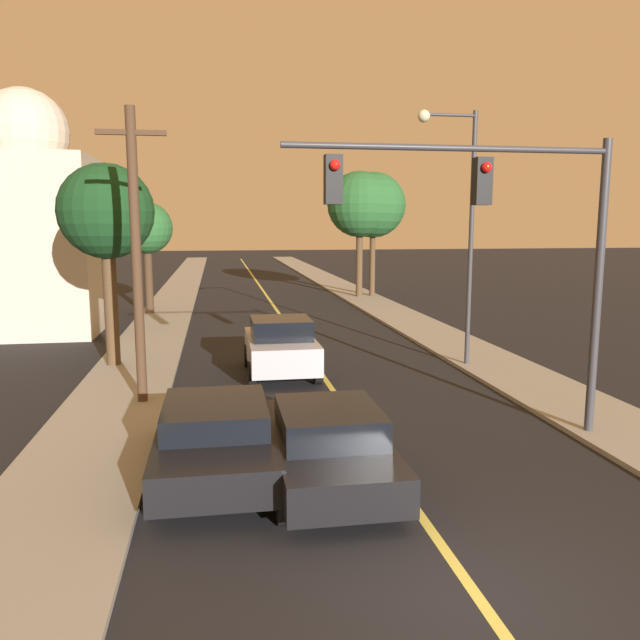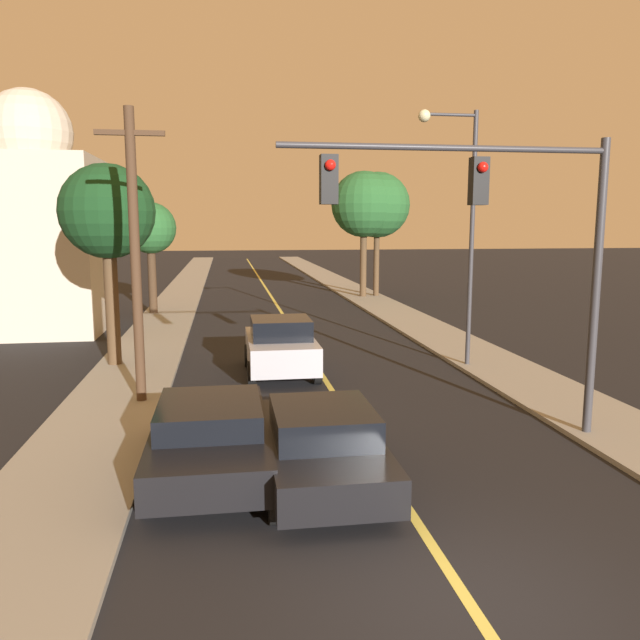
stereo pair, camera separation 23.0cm
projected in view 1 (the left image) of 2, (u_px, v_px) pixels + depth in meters
ground_plane at (480, 601)px, 7.40m from camera, size 200.00×200.00×0.00m
road_surface at (262, 289)px, 42.51m from camera, size 8.57×80.00×0.01m
sidewalk_left at (179, 290)px, 41.61m from camera, size 2.50×80.00×0.12m
sidewalk_right at (342, 287)px, 43.39m from camera, size 2.50×80.00×0.12m
car_near_lane_front at (328, 444)px, 10.64m from camera, size 2.01×4.35×1.41m
car_near_lane_second at (281, 346)px, 18.35m from camera, size 2.05×3.97×1.72m
car_outer_lane_front at (216, 434)px, 11.02m from camera, size 2.12×4.75×1.39m
traffic_signal_mast at (500, 221)px, 12.16m from camera, size 6.58×0.42×5.99m
streetlamp_right at (459, 206)px, 18.68m from camera, size 1.83×0.36×7.62m
utility_pole_left at (136, 252)px, 14.82m from camera, size 1.60×0.24×7.01m
tree_left_near at (147, 230)px, 29.74m from camera, size 2.45×2.45×5.35m
tree_left_far at (106, 214)px, 18.66m from camera, size 2.85×2.85×6.12m
tree_right_near at (373, 205)px, 37.12m from camera, size 3.88×3.88×7.37m
tree_right_far at (360, 205)px, 36.73m from camera, size 3.87×3.87×7.39m
domed_building_left at (31, 227)px, 25.13m from camera, size 5.15×5.15×9.71m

